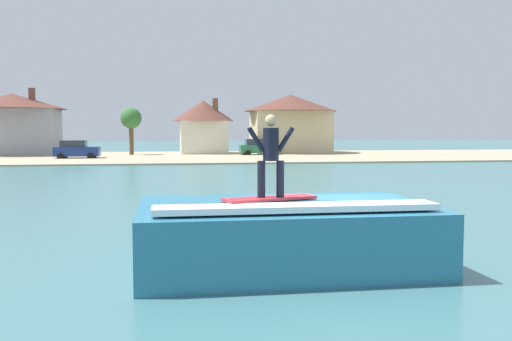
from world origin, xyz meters
TOP-DOWN VIEW (x-y plane):
  - ground_plane at (0.00, 0.00)m, footprint 260.00×260.00m
  - wave_crest at (-1.20, 0.09)m, footprint 6.14×4.01m
  - surfboard at (-1.59, -0.40)m, footprint 2.03×1.11m
  - surfer at (-1.59, -0.46)m, footprint 0.98×0.32m
  - shoreline_bank at (0.00, 47.23)m, footprint 120.00×24.59m
  - car_near_shore at (-12.36, 44.96)m, footprint 4.24×2.29m
  - car_far_shore at (6.27, 49.46)m, footprint 4.23×2.20m
  - house_with_chimney at (-20.43, 53.84)m, footprint 11.65×11.65m
  - house_gabled_white at (10.82, 53.85)m, footprint 11.02×11.02m
  - house_small_cottage at (0.53, 53.83)m, footprint 7.06×7.06m
  - tree_tall_bare at (-7.50, 51.23)m, footprint 2.27×2.27m

SIDE VIEW (x-z plane):
  - ground_plane at x=0.00m, z-range 0.00..0.00m
  - shoreline_bank at x=0.00m, z-range 0.00..0.14m
  - wave_crest at x=-1.20m, z-range -0.04..1.46m
  - car_far_shore at x=6.27m, z-range 0.02..1.88m
  - car_near_shore at x=-12.36m, z-range 0.02..1.88m
  - surfboard at x=-1.59m, z-range 1.50..1.56m
  - surfer at x=-1.59m, z-range 1.65..3.34m
  - house_small_cottage at x=0.53m, z-range 0.29..6.74m
  - tree_tall_bare at x=-7.50m, z-range 1.35..6.61m
  - house_with_chimney at x=-20.43m, z-range 0.31..7.70m
  - house_gabled_white at x=10.82m, z-range 0.63..7.64m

